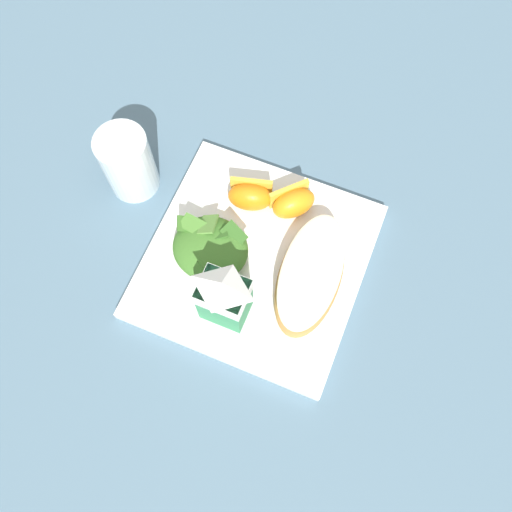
{
  "coord_description": "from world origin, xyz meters",
  "views": [
    {
      "loc": [
        -0.1,
        0.24,
        0.69
      ],
      "look_at": [
        0.0,
        0.0,
        0.03
      ],
      "focal_mm": 38.27,
      "sensor_mm": 36.0,
      "label": 1
    }
  ],
  "objects_px": {
    "green_salad_pile": "(210,248)",
    "drinking_clear_cup": "(128,163)",
    "orange_wedge_front": "(293,202)",
    "orange_wedge_middle": "(250,196)",
    "white_plate": "(256,261)",
    "milk_carton": "(224,296)",
    "cheesy_pizza_bread": "(310,275)"
  },
  "relations": [
    {
      "from": "green_salad_pile",
      "to": "drinking_clear_cup",
      "type": "xyz_separation_m",
      "value": [
        0.15,
        -0.07,
        0.02
      ]
    },
    {
      "from": "orange_wedge_front",
      "to": "orange_wedge_middle",
      "type": "height_order",
      "value": "same"
    },
    {
      "from": "white_plate",
      "to": "green_salad_pile",
      "type": "bearing_deg",
      "value": 15.3
    },
    {
      "from": "milk_carton",
      "to": "orange_wedge_front",
      "type": "xyz_separation_m",
      "value": [
        -0.03,
        -0.17,
        -0.04
      ]
    },
    {
      "from": "orange_wedge_front",
      "to": "drinking_clear_cup",
      "type": "xyz_separation_m",
      "value": [
        0.23,
        0.04,
        0.02
      ]
    },
    {
      "from": "orange_wedge_front",
      "to": "milk_carton",
      "type": "bearing_deg",
      "value": 80.83
    },
    {
      "from": "green_salad_pile",
      "to": "milk_carton",
      "type": "xyz_separation_m",
      "value": [
        -0.05,
        0.06,
        0.04
      ]
    },
    {
      "from": "milk_carton",
      "to": "orange_wedge_middle",
      "type": "height_order",
      "value": "milk_carton"
    },
    {
      "from": "cheesy_pizza_bread",
      "to": "green_salad_pile",
      "type": "relative_size",
      "value": 1.66
    },
    {
      "from": "milk_carton",
      "to": "drinking_clear_cup",
      "type": "relative_size",
      "value": 1.06
    },
    {
      "from": "green_salad_pile",
      "to": "drinking_clear_cup",
      "type": "relative_size",
      "value": 1.01
    },
    {
      "from": "green_salad_pile",
      "to": "milk_carton",
      "type": "height_order",
      "value": "milk_carton"
    },
    {
      "from": "milk_carton",
      "to": "drinking_clear_cup",
      "type": "height_order",
      "value": "milk_carton"
    },
    {
      "from": "orange_wedge_front",
      "to": "orange_wedge_middle",
      "type": "xyz_separation_m",
      "value": [
        0.06,
        0.01,
        0.0
      ]
    },
    {
      "from": "white_plate",
      "to": "drinking_clear_cup",
      "type": "distance_m",
      "value": 0.22
    },
    {
      "from": "cheesy_pizza_bread",
      "to": "milk_carton",
      "type": "relative_size",
      "value": 1.59
    },
    {
      "from": "orange_wedge_middle",
      "to": "white_plate",
      "type": "bearing_deg",
      "value": 117.55
    },
    {
      "from": "milk_carton",
      "to": "orange_wedge_front",
      "type": "relative_size",
      "value": 1.61
    },
    {
      "from": "green_salad_pile",
      "to": "orange_wedge_middle",
      "type": "relative_size",
      "value": 1.56
    },
    {
      "from": "white_plate",
      "to": "orange_wedge_front",
      "type": "height_order",
      "value": "orange_wedge_front"
    },
    {
      "from": "cheesy_pizza_bread",
      "to": "green_salad_pile",
      "type": "height_order",
      "value": "green_salad_pile"
    },
    {
      "from": "green_salad_pile",
      "to": "orange_wedge_middle",
      "type": "bearing_deg",
      "value": -101.8
    },
    {
      "from": "cheesy_pizza_bread",
      "to": "orange_wedge_middle",
      "type": "xyz_separation_m",
      "value": [
        0.11,
        -0.08,
        0.0
      ]
    },
    {
      "from": "green_salad_pile",
      "to": "orange_wedge_middle",
      "type": "xyz_separation_m",
      "value": [
        -0.02,
        -0.09,
        -0.0
      ]
    },
    {
      "from": "white_plate",
      "to": "orange_wedge_middle",
      "type": "distance_m",
      "value": 0.09
    },
    {
      "from": "orange_wedge_front",
      "to": "green_salad_pile",
      "type": "bearing_deg",
      "value": 53.54
    },
    {
      "from": "green_salad_pile",
      "to": "white_plate",
      "type": "bearing_deg",
      "value": -164.7
    },
    {
      "from": "milk_carton",
      "to": "orange_wedge_front",
      "type": "height_order",
      "value": "milk_carton"
    },
    {
      "from": "drinking_clear_cup",
      "to": "white_plate",
      "type": "bearing_deg",
      "value": 166.44
    },
    {
      "from": "cheesy_pizza_bread",
      "to": "orange_wedge_middle",
      "type": "distance_m",
      "value": 0.14
    },
    {
      "from": "milk_carton",
      "to": "orange_wedge_middle",
      "type": "distance_m",
      "value": 0.16
    },
    {
      "from": "green_salad_pile",
      "to": "drinking_clear_cup",
      "type": "bearing_deg",
      "value": -23.69
    }
  ]
}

